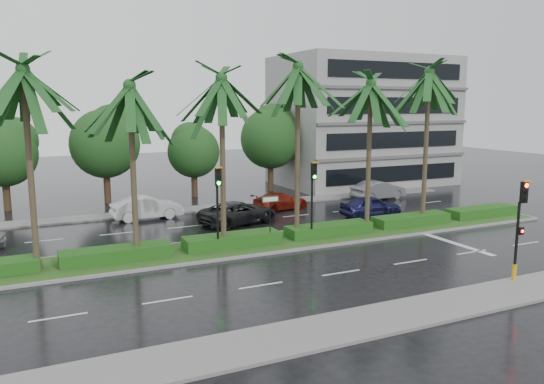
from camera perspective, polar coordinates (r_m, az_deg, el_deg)
name	(u,v)px	position (r m, az deg, el deg)	size (l,w,h in m)	color
ground	(291,247)	(28.75, 2.04, -5.88)	(120.00, 120.00, 0.00)	black
near_sidewalk	(418,311)	(20.67, 15.42, -12.27)	(40.00, 2.40, 0.12)	slate
far_sidewalk	(217,207)	(39.51, -5.97, -1.62)	(40.00, 2.00, 0.12)	slate
median	(283,241)	(29.59, 1.14, -5.28)	(36.00, 4.00, 0.15)	gray
hedge	(283,234)	(29.50, 1.15, -4.58)	(35.20, 1.40, 0.60)	#154C16
lane_markings	(343,242)	(29.87, 7.62, -5.37)	(34.00, 13.06, 0.01)	silver
palm_row	(262,89)	(28.12, -1.13, 11.06)	(26.30, 4.20, 10.27)	#3F3324
signal_near	(520,226)	(24.69, 25.09, -3.35)	(0.34, 0.45, 4.36)	black
signal_median_left	(218,196)	(26.82, -5.84, -0.48)	(0.34, 0.42, 4.36)	black
signal_median_right	(313,189)	(29.08, 4.43, 0.31)	(0.34, 0.42, 4.36)	black
street_sign	(270,208)	(28.26, -0.19, -1.73)	(0.95, 0.09, 2.60)	black
bg_trees	(194,141)	(44.22, -8.44, 5.42)	(32.67, 5.31, 7.67)	#3C271B
building	(363,121)	(52.01, 9.72, 7.52)	(16.00, 10.00, 12.00)	gray
car_white	(147,208)	(36.34, -13.31, -1.66)	(4.66, 1.63, 1.54)	silver
car_darkgrey	(239,213)	(33.99, -3.61, -2.23)	(5.30, 2.45, 1.47)	black
car_red	(281,201)	(38.54, 0.93, -0.99)	(4.31, 1.75, 1.25)	maroon
car_blue	(371,206)	(36.77, 10.57, -1.50)	(4.26, 1.71, 1.45)	#161744
car_grey	(378,190)	(43.53, 11.38, 0.20)	(4.64, 1.62, 1.53)	#5D5E62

